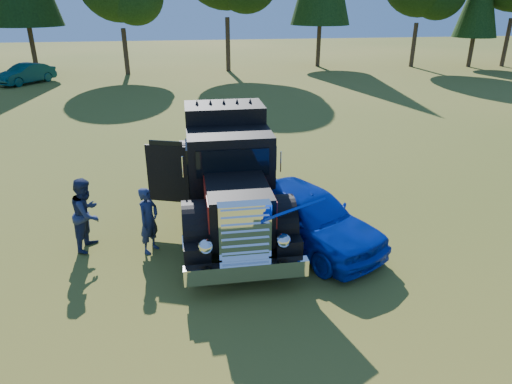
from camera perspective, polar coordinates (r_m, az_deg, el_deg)
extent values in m
plane|color=#3F5418|center=(9.98, -8.84, -11.12)|extent=(120.00, 120.00, 0.00)
cylinder|color=#2D2116|center=(40.49, -26.20, 16.35)|extent=(0.36, 0.36, 4.68)
cylinder|color=#2D2116|center=(38.21, -15.98, 16.51)|extent=(0.36, 0.36, 3.42)
cylinder|color=#2D2116|center=(38.62, -3.53, 17.91)|extent=(0.36, 0.36, 4.14)
cylinder|color=#2D2116|center=(41.62, 7.86, 18.38)|extent=(0.36, 0.36, 4.50)
cylinder|color=#2D2116|center=(43.26, 19.10, 16.96)|extent=(0.36, 0.36, 3.60)
cylinder|color=#2D2116|center=(46.64, 28.81, 16.05)|extent=(0.36, 0.36, 3.96)
cylinder|color=#2D2116|center=(45.01, 25.34, 16.02)|extent=(0.36, 0.36, 3.23)
cylinder|color=black|center=(10.24, -8.00, -6.50)|extent=(0.32, 1.10, 1.10)
cylinder|color=black|center=(10.45, 3.62, -5.66)|extent=(0.32, 1.10, 1.10)
cylinder|color=black|center=(14.61, -8.55, 2.77)|extent=(0.32, 1.10, 1.10)
cylinder|color=black|center=(14.76, -0.37, 3.24)|extent=(0.32, 1.10, 1.10)
cylinder|color=black|center=(14.62, -7.26, 2.85)|extent=(0.32, 1.10, 1.10)
cylinder|color=black|center=(14.72, -1.65, 3.17)|extent=(0.32, 1.10, 1.10)
cube|color=black|center=(12.58, -3.59, -0.09)|extent=(1.60, 6.40, 0.28)
cube|color=white|center=(9.23, -1.16, -9.86)|extent=(2.50, 0.22, 0.36)
cube|color=white|center=(9.13, -1.45, -5.16)|extent=(1.05, 0.30, 1.30)
cube|color=black|center=(10.04, -2.26, -2.09)|extent=(1.35, 1.80, 1.10)
cube|color=maroon|center=(9.91, -6.24, -1.30)|extent=(0.02, 1.80, 0.60)
cube|color=maroon|center=(10.05, 1.63, -0.80)|extent=(0.02, 1.80, 0.60)
cylinder|color=black|center=(10.05, -7.56, -4.49)|extent=(0.55, 1.24, 1.24)
cylinder|color=black|center=(10.24, 3.13, -3.74)|extent=(0.55, 1.24, 1.24)
sphere|color=white|center=(9.11, -6.28, -6.81)|extent=(0.32, 0.32, 0.32)
sphere|color=white|center=(9.28, 3.42, -6.08)|extent=(0.32, 0.32, 0.32)
cube|color=black|center=(11.36, -3.23, 2.35)|extent=(2.05, 1.30, 2.10)
cube|color=black|center=(10.56, -2.90, 3.61)|extent=(1.70, 0.05, 0.65)
cube|color=black|center=(12.51, -3.88, 5.29)|extent=(2.05, 1.30, 2.50)
cube|color=black|center=(14.33, -4.42, 4.24)|extent=(2.00, 2.00, 0.35)
cube|color=black|center=(11.79, -10.96, 2.23)|extent=(1.06, 0.43, 1.50)
cube|color=maroon|center=(11.89, -10.98, 1.63)|extent=(0.81, 0.30, 0.75)
imported|color=#0809B2|center=(11.11, 6.13, -2.84)|extent=(3.60, 4.61, 1.47)
cube|color=#0809B2|center=(9.27, 3.78, -2.66)|extent=(1.59, 1.44, 0.67)
imported|color=#1E2C46|center=(10.90, -13.25, -3.47)|extent=(0.65, 0.70, 1.61)
imported|color=#20314C|center=(11.46, -20.38, -2.56)|extent=(0.88, 1.01, 1.78)
imported|color=#083235|center=(36.48, -26.85, 13.05)|extent=(3.52, 4.19, 1.35)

